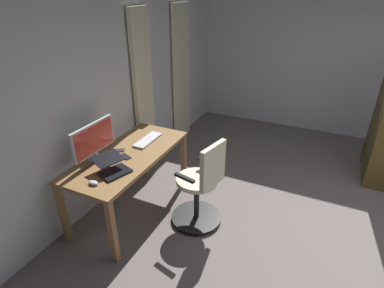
% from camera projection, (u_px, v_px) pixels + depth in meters
% --- Properties ---
extents(ground_plane, '(7.88, 7.88, 0.00)m').
position_uv_depth(ground_plane, '(370.00, 254.00, 3.01)').
color(ground_plane, '#685F5D').
extents(back_room_partition, '(5.84, 0.10, 2.56)m').
position_uv_depth(back_room_partition, '(110.00, 90.00, 3.58)').
color(back_room_partition, silver).
rests_on(back_room_partition, ground).
extents(left_room_partition, '(0.10, 6.06, 2.56)m').
position_uv_depth(left_room_partition, '(384.00, 64.00, 4.77)').
color(left_room_partition, silver).
rests_on(left_room_partition, ground).
extents(curtain_left_panel, '(0.48, 0.06, 2.16)m').
position_uv_depth(curtain_left_panel, '(181.00, 75.00, 4.93)').
color(curtain_left_panel, beige).
rests_on(curtain_left_panel, ground).
extents(curtain_right_panel, '(0.38, 0.06, 2.16)m').
position_uv_depth(curtain_right_panel, '(144.00, 95.00, 4.05)').
color(curtain_right_panel, beige).
rests_on(curtain_right_panel, ground).
extents(desk, '(1.53, 0.69, 0.75)m').
position_uv_depth(desk, '(129.00, 161.00, 3.35)').
color(desk, olive).
rests_on(desk, ground).
extents(office_chair, '(0.56, 0.56, 1.02)m').
position_uv_depth(office_chair, '(201.00, 187.00, 3.21)').
color(office_chair, black).
rests_on(office_chair, ground).
extents(computer_monitor, '(0.58, 0.18, 0.40)m').
position_uv_depth(computer_monitor, '(94.00, 140.00, 3.10)').
color(computer_monitor, '#B7BCC1').
rests_on(computer_monitor, desk).
extents(computer_keyboard, '(0.43, 0.14, 0.02)m').
position_uv_depth(computer_keyboard, '(148.00, 140.00, 3.57)').
color(computer_keyboard, silver).
rests_on(computer_keyboard, desk).
extents(laptop, '(0.36, 0.38, 0.15)m').
position_uv_depth(laptop, '(112.00, 167.00, 2.95)').
color(laptop, black).
rests_on(laptop, desk).
extents(computer_mouse, '(0.06, 0.10, 0.04)m').
position_uv_depth(computer_mouse, '(93.00, 183.00, 2.78)').
color(computer_mouse, silver).
rests_on(computer_mouse, desk).
extents(cell_phone_face_up, '(0.13, 0.16, 0.01)m').
position_uv_depth(cell_phone_face_up, '(118.00, 150.00, 3.36)').
color(cell_phone_face_up, '#333338').
rests_on(cell_phone_face_up, desk).
extents(cell_phone_by_monitor, '(0.12, 0.16, 0.01)m').
position_uv_depth(cell_phone_by_monitor, '(125.00, 157.00, 3.23)').
color(cell_phone_by_monitor, '#232328').
rests_on(cell_phone_by_monitor, desk).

